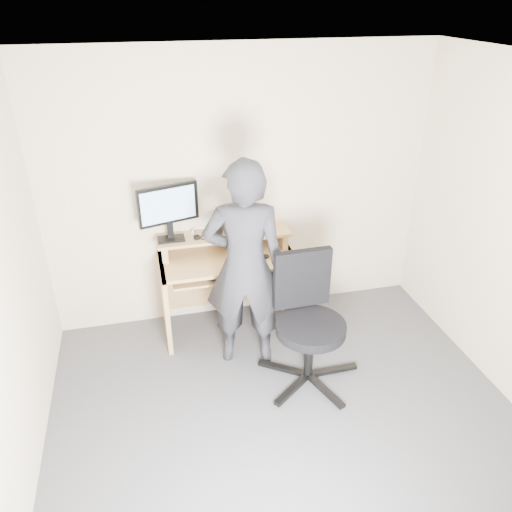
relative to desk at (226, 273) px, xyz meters
name	(u,v)px	position (x,y,z in m)	size (l,w,h in m)	color
ground	(295,439)	(0.20, -1.53, -0.55)	(3.50, 3.50, 0.00)	#4A4A4E
back_wall	(242,191)	(0.20, 0.22, 0.70)	(3.50, 0.02, 2.50)	beige
ceiling	(315,72)	(0.20, -1.53, 1.95)	(3.50, 3.50, 0.02)	white
desk	(226,273)	(0.00, 0.00, 0.00)	(1.20, 0.60, 0.91)	tan
monitor	(168,208)	(-0.47, 0.06, 0.67)	(0.52, 0.18, 0.51)	black
external_drive	(218,223)	(-0.04, 0.11, 0.46)	(0.07, 0.13, 0.20)	black
travel_mug	(233,226)	(0.08, 0.05, 0.45)	(0.07, 0.07, 0.17)	silver
smartphone	(246,233)	(0.20, 0.04, 0.37)	(0.07, 0.13, 0.01)	black
charger	(197,237)	(-0.25, 0.02, 0.38)	(0.04, 0.04, 0.04)	black
headphones	(200,232)	(-0.20, 0.14, 0.37)	(0.16, 0.16, 0.02)	silver
keyboard	(231,270)	(0.01, -0.17, 0.12)	(0.46, 0.18, 0.03)	black
mouse	(264,257)	(0.31, -0.18, 0.22)	(0.10, 0.06, 0.04)	black
office_chair	(308,316)	(0.49, -0.87, 0.03)	(0.80, 0.84, 1.05)	black
person	(245,267)	(0.06, -0.54, 0.35)	(0.66, 0.43, 1.80)	black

